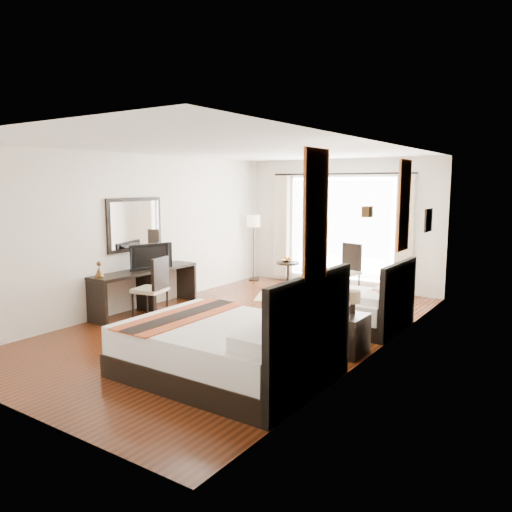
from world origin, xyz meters
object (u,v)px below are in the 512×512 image
Objects in this scene: bed_far at (345,307)px; floor_lamp at (254,225)px; side_table at (288,275)px; bed_near at (230,348)px; nightstand at (347,335)px; fruit_bowl at (287,261)px; desk_chair at (151,300)px; television at (149,256)px; vase at (346,316)px; window_chair at (345,281)px; console_desk at (146,290)px; table_lamp at (352,299)px.

bed_far is 1.26× the size of floor_lamp.
bed_near is at bearing -67.31° from side_table.
side_table is (-2.80, 3.19, 0.02)m from nightstand.
bed_far is 2.90m from fruit_bowl.
desk_chair is 3.91m from floor_lamp.
television is 3.21m from fruit_bowl.
bed_far reaches higher than vase.
bed_far is at bearing 114.18° from vase.
bed_far is at bearing 41.29° from window_chair.
floor_lamp is 2.73m from window_chair.
vase is 3.99m from console_desk.
vase is 3.53m from desk_chair.
desk_chair reaches higher than table_lamp.
bed_far is (0.20, 2.84, -0.06)m from bed_near.
television is 3.26m from side_table.
side_table reaches higher than nightstand.
console_desk is 3.57m from floor_lamp.
desk_chair reaches higher than side_table.
bed_far is 1.80× the size of window_chair.
television reaches higher than window_chair.
bed_near is 2.19× the size of window_chair.
nightstand is at bearing -48.55° from fruit_bowl.
nightstand is 0.48m from table_lamp.
table_lamp is 0.32× the size of desk_chair.
floor_lamp reaches higher than console_desk.
bed_near is at bearing -119.37° from nightstand.
floor_lamp is (-0.46, 3.76, 0.98)m from desk_chair.
floor_lamp reaches higher than nightstand.
vase is at bearing -80.47° from nightstand.
table_lamp is 4.17m from side_table.
bed_far is at bearing -40.55° from side_table.
bed_near is at bearing -94.12° from bed_far.
side_table is at bearing -75.01° from window_chair.
bed_far is 1.43m from table_lamp.
console_desk is (-3.97, 0.24, -0.18)m from vase.
floor_lamp reaches higher than bed_near.
window_chair reaches higher than fruit_bowl.
bed_far reaches higher than fruit_bowl.
television is (-3.93, 0.22, 0.72)m from nightstand.
desk_chair is at bearing -114.56° from television.
television is at bearing -110.85° from side_table.
console_desk is at bearing -89.83° from floor_lamp.
desk_chair is at bearing -101.74° from side_table.
side_table is at bearing 131.23° from nightstand.
television is (-3.09, 1.71, 0.64)m from bed_near.
table_lamp reaches higher than fruit_bowl.
bed_far is 1.98m from window_chair.
side_table is 1.35m from window_chair.
desk_chair reaches higher than nightstand.
television reaches higher than vase.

